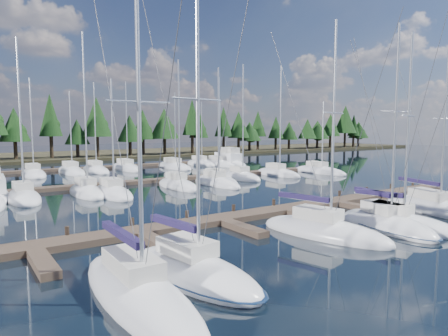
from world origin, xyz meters
TOP-DOWN VIEW (x-y plane):
  - ground at (0.00, 30.00)m, footprint 260.00×260.00m
  - far_shore at (0.00, 90.00)m, footprint 220.00×30.00m
  - main_dock at (0.00, 17.36)m, footprint 44.00×6.13m
  - back_docks at (0.00, 49.58)m, footprint 50.00×21.80m
  - front_sailboat_0 at (-15.63, 9.08)m, footprint 2.75×10.08m
  - front_sailboat_1 at (-12.71, 9.91)m, footprint 4.39×8.83m
  - front_sailboat_2 at (-2.56, 11.42)m, footprint 4.65×9.10m
  - front_sailboat_3 at (2.82, 9.89)m, footprint 4.82×8.08m
  - front_sailboat_4 at (2.26, 10.33)m, footprint 4.49×8.64m
  - front_sailboat_5 at (10.11, 11.31)m, footprint 5.39×10.59m
  - back_sailboat_rows at (0.43, 45.15)m, footprint 45.00×32.60m
  - motor_yacht_right at (19.72, 53.91)m, footprint 4.00×10.51m
  - tree_line at (0.78, 80.13)m, footprint 185.90×12.08m

SIDE VIEW (x-z plane):
  - ground at x=0.00m, z-range 0.00..0.00m
  - back_docks at x=0.00m, z-range 0.00..0.40m
  - main_dock at x=0.00m, z-range -0.25..0.65m
  - back_sailboat_rows at x=0.43m, z-range -8.02..8.55m
  - front_sailboat_5 at x=10.11m, z-range -6.39..6.95m
  - front_sailboat_0 at x=-15.63m, z-range -6.61..7.18m
  - front_sailboat_1 at x=-12.71m, z-range -6.85..7.42m
  - front_sailboat_4 at x=2.26m, z-range -6.70..7.27m
  - front_sailboat_2 at x=-2.56m, z-range -6.57..7.14m
  - front_sailboat_3 at x=2.82m, z-range -6.45..7.03m
  - far_shore at x=0.00m, z-range 0.00..0.60m
  - motor_yacht_right at x=19.72m, z-range -2.03..3.15m
  - tree_line at x=0.78m, z-range 0.48..14.44m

